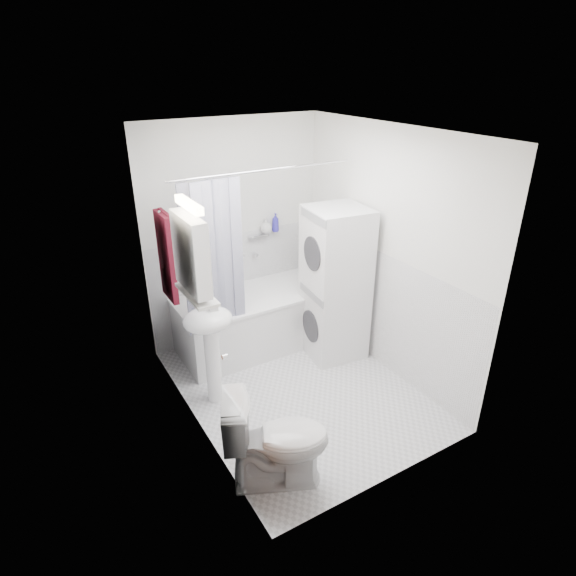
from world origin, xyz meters
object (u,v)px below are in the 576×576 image
bathtub (254,318)px  sink (209,334)px  washer_dryer (335,284)px  toilet (276,440)px

bathtub → sink: size_ratio=1.58×
washer_dryer → toilet: washer_dryer is taller
bathtub → washer_dryer: size_ratio=1.02×
washer_dryer → toilet: size_ratio=2.07×
toilet → bathtub: bearing=2.8°
bathtub → washer_dryer: (0.67, -0.55, 0.46)m
bathtub → toilet: 1.93m
sink → toilet: 1.18m
sink → toilet: (0.03, -1.13, -0.32)m
toilet → sink: bearing=26.6°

